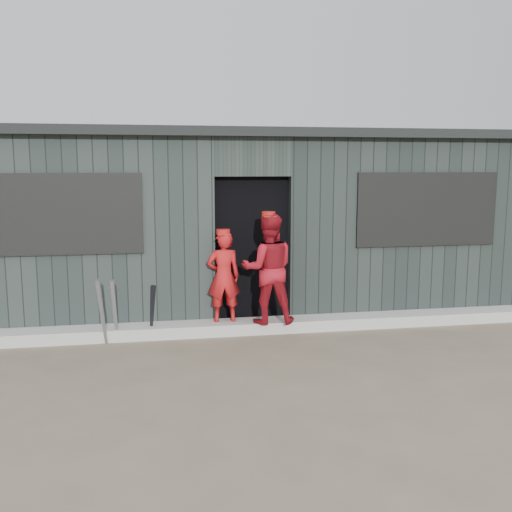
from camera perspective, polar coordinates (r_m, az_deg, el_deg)
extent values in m
plane|color=brown|center=(5.79, 3.19, -12.57)|extent=(80.00, 80.00, 0.00)
cube|color=#A3A39E|center=(7.46, -0.03, -7.01)|extent=(8.00, 0.36, 0.15)
cone|color=gray|center=(7.12, -13.96, -5.36)|extent=(0.11, 0.27, 0.80)
cone|color=slate|center=(7.04, -15.16, -5.43)|extent=(0.15, 0.24, 0.83)
cone|color=black|center=(7.20, -10.35, -5.48)|extent=(0.13, 0.29, 0.70)
imported|color=#B41618|center=(7.29, -3.26, -2.08)|extent=(0.44, 0.30, 1.17)
imported|color=maroon|center=(7.20, 1.24, -1.28)|extent=(0.73, 0.59, 1.40)
imported|color=#AEAEAE|center=(8.10, 3.53, -1.89)|extent=(0.59, 0.39, 1.21)
cube|color=black|center=(8.88, -1.92, 2.93)|extent=(7.60, 2.70, 2.20)
cube|color=#2A3330|center=(7.46, -17.70, 1.78)|extent=(3.50, 0.20, 2.50)
cube|color=#252D2B|center=(8.18, 15.34, 2.47)|extent=(3.50, 0.20, 2.50)
cube|color=#2B3330|center=(7.45, -0.41, 9.89)|extent=(1.00, 0.20, 0.50)
cube|color=#262D2B|center=(10.19, 20.38, 3.43)|extent=(0.20, 3.00, 2.50)
cube|color=#2B3431|center=(10.26, -3.04, 4.00)|extent=(8.00, 0.20, 2.50)
cube|color=black|center=(8.85, -1.97, 11.73)|extent=(8.30, 3.30, 0.12)
cube|color=black|center=(7.34, -19.09, 3.95)|extent=(2.00, 0.04, 1.00)
cube|color=black|center=(8.12, 16.75, 4.49)|extent=(2.00, 0.04, 1.00)
cube|color=black|center=(7.92, -2.30, 3.31)|extent=(0.23, 0.23, 0.86)
cube|color=black|center=(8.12, 0.55, 3.10)|extent=(0.20, 0.16, 0.84)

